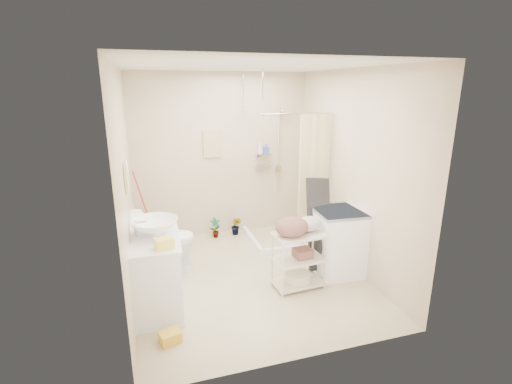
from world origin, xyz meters
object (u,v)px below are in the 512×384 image
at_px(vanity, 156,272).
at_px(toilet, 163,241).
at_px(washing_machine, 337,242).
at_px(laundry_rack, 299,255).

bearing_deg(vanity, toilet, 83.37).
bearing_deg(washing_machine, laundry_rack, -158.32).
relative_size(toilet, washing_machine, 0.98).
relative_size(vanity, washing_machine, 1.12).
xyz_separation_m(toilet, washing_machine, (2.18, -0.69, 0.01)).
bearing_deg(toilet, washing_machine, -110.85).
distance_m(washing_machine, laundry_rack, 0.66).
xyz_separation_m(vanity, toilet, (0.12, 0.84, -0.00)).
bearing_deg(vanity, laundry_rack, -0.08).
height_order(washing_machine, laundry_rack, washing_machine).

